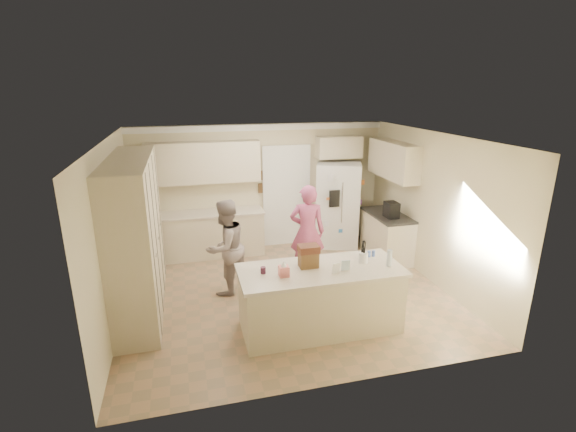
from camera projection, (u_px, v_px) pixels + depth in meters
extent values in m
cube|color=#9C7A59|center=(287.00, 294.00, 7.00)|extent=(5.20, 4.60, 0.02)
cube|color=white|center=(287.00, 136.00, 6.21)|extent=(5.20, 4.60, 0.02)
cube|color=beige|center=(260.00, 187.00, 8.74)|extent=(5.20, 0.02, 2.60)
cube|color=beige|center=(340.00, 285.00, 4.47)|extent=(5.20, 0.02, 2.60)
cube|color=beige|center=(112.00, 234.00, 5.99)|extent=(0.02, 4.60, 2.60)
cube|color=beige|center=(433.00, 208.00, 7.21)|extent=(0.02, 4.60, 2.60)
cube|color=white|center=(260.00, 127.00, 8.32)|extent=(5.20, 0.08, 0.12)
cube|color=beige|center=(136.00, 235.00, 6.28)|extent=(0.60, 2.60, 2.35)
cube|color=beige|center=(208.00, 235.00, 8.44)|extent=(2.20, 0.60, 0.88)
cube|color=beige|center=(207.00, 213.00, 8.29)|extent=(2.24, 0.63, 0.04)
cube|color=beige|center=(204.00, 162.00, 8.11)|extent=(2.20, 0.35, 0.80)
cube|color=black|center=(286.00, 197.00, 8.91)|extent=(0.90, 0.06, 2.10)
cube|color=white|center=(287.00, 197.00, 8.88)|extent=(1.02, 0.03, 2.22)
cube|color=brown|center=(262.00, 175.00, 8.63)|extent=(0.15, 0.02, 0.20)
cube|color=brown|center=(262.00, 188.00, 8.71)|extent=(0.15, 0.02, 0.20)
cube|color=white|center=(338.00, 205.00, 8.87)|extent=(1.09, 0.98, 1.80)
cube|color=gray|center=(344.00, 210.00, 8.54)|extent=(0.02, 0.02, 1.78)
cube|color=black|center=(334.00, 199.00, 8.41)|extent=(0.22, 0.03, 0.35)
cylinder|color=silver|center=(342.00, 203.00, 8.47)|extent=(0.02, 0.02, 0.85)
cylinder|color=silver|center=(347.00, 203.00, 8.50)|extent=(0.02, 0.02, 0.85)
cube|color=beige|center=(339.00, 147.00, 8.71)|extent=(0.95, 0.35, 0.45)
cube|color=beige|center=(387.00, 237.00, 8.32)|extent=(0.60, 1.20, 0.88)
cube|color=#2D2B28|center=(388.00, 215.00, 8.18)|extent=(0.63, 1.24, 0.04)
cube|color=beige|center=(393.00, 160.00, 8.08)|extent=(0.35, 1.50, 0.70)
cube|color=black|center=(391.00, 210.00, 7.94)|extent=(0.22, 0.28, 0.30)
cube|color=beige|center=(320.00, 300.00, 5.89)|extent=(2.20, 0.90, 0.88)
cube|color=beige|center=(321.00, 270.00, 5.75)|extent=(2.28, 0.96, 0.05)
cylinder|color=white|center=(363.00, 258.00, 5.92)|extent=(0.13, 0.13, 0.15)
cube|color=#EC7976|center=(284.00, 271.00, 5.50)|extent=(0.13, 0.13, 0.14)
cone|color=white|center=(284.00, 264.00, 5.47)|extent=(0.08, 0.08, 0.08)
cube|color=brown|center=(308.00, 260.00, 5.77)|extent=(0.26, 0.18, 0.22)
cube|color=#592D1E|center=(309.00, 249.00, 5.72)|extent=(0.28, 0.20, 0.10)
cylinder|color=#59263F|center=(263.00, 270.00, 5.59)|extent=(0.07, 0.07, 0.09)
cube|color=white|center=(336.00, 268.00, 5.57)|extent=(0.12, 0.06, 0.16)
cube|color=silver|center=(345.00, 265.00, 5.65)|extent=(0.12, 0.05, 0.16)
cylinder|color=silver|center=(389.00, 258.00, 5.79)|extent=(0.07, 0.07, 0.24)
cylinder|color=#4B69B8|center=(369.00, 254.00, 6.13)|extent=(0.05, 0.05, 0.09)
cylinder|color=#4B69B8|center=(373.00, 253.00, 6.14)|extent=(0.05, 0.05, 0.09)
imported|color=#9B9392|center=(226.00, 247.00, 6.82)|extent=(0.99, 0.96, 1.61)
imported|color=#BB4E95|center=(307.00, 232.00, 7.39)|extent=(0.71, 0.57, 1.71)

